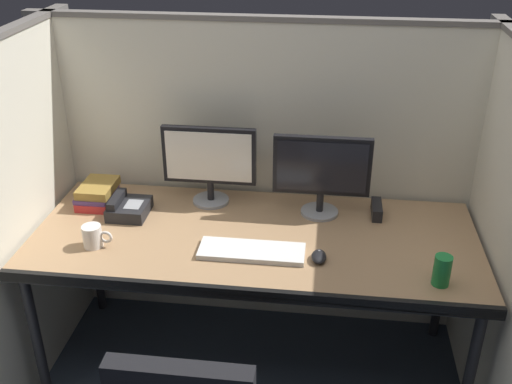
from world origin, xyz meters
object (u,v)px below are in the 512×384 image
object	(u,v)px
red_stapler	(377,209)
book_stack	(98,194)
desk_phone	(128,208)
coffee_mug	(93,236)
monitor_right	(322,171)
soda_can	(442,271)
computer_mouse	(319,257)
monitor_left	(209,160)
keyboard_main	(252,251)
desk	(254,246)

from	to	relation	value
red_stapler	book_stack	world-z (taller)	book_stack
desk_phone	coffee_mug	bearing A→B (deg)	-101.56
coffee_mug	desk_phone	world-z (taller)	coffee_mug
desk_phone	monitor_right	bearing A→B (deg)	7.65
soda_can	red_stapler	bearing A→B (deg)	112.51
red_stapler	coffee_mug	world-z (taller)	coffee_mug
desk_phone	book_stack	bearing A→B (deg)	152.77
monitor_right	computer_mouse	bearing A→B (deg)	-88.67
coffee_mug	monitor_left	bearing A→B (deg)	47.46
book_stack	keyboard_main	bearing A→B (deg)	-23.94
keyboard_main	desk_phone	distance (m)	0.65
desk_phone	keyboard_main	bearing A→B (deg)	-22.95
monitor_left	book_stack	xyz separation A→B (m)	(-0.52, -0.07, -0.17)
desk_phone	monitor_left	bearing A→B (deg)	25.21
monitor_right	keyboard_main	distance (m)	0.50
monitor_right	coffee_mug	bearing A→B (deg)	-156.80
monitor_left	desk_phone	xyz separation A→B (m)	(-0.35, -0.16, -0.18)
monitor_right	soda_can	bearing A→B (deg)	-46.32
soda_can	desk_phone	size ratio (longest dim) A/B	0.64
desk	coffee_mug	xyz separation A→B (m)	(-0.65, -0.16, 0.10)
red_stapler	monitor_left	bearing A→B (deg)	177.68
monitor_left	keyboard_main	bearing A→B (deg)	-59.15
desk_phone	red_stapler	bearing A→B (deg)	6.79
computer_mouse	soda_can	world-z (taller)	soda_can
red_stapler	soda_can	bearing A→B (deg)	-67.49
desk	soda_can	size ratio (longest dim) A/B	15.57
book_stack	soda_can	bearing A→B (deg)	-17.08
desk	soda_can	bearing A→B (deg)	-19.04
monitor_right	keyboard_main	xyz separation A→B (m)	(-0.26, -0.37, -0.20)
monitor_right	soda_can	distance (m)	0.69
coffee_mug	book_stack	bearing A→B (deg)	107.72
monitor_left	red_stapler	distance (m)	0.79
coffee_mug	desk	bearing A→B (deg)	13.89
book_stack	monitor_left	bearing A→B (deg)	8.11
red_stapler	soda_can	size ratio (longest dim) A/B	1.23
soda_can	coffee_mug	size ratio (longest dim) A/B	0.97
computer_mouse	desk_phone	bearing A→B (deg)	162.88
keyboard_main	coffee_mug	size ratio (longest dim) A/B	3.41
keyboard_main	red_stapler	size ratio (longest dim) A/B	2.87
book_stack	desk_phone	world-z (taller)	book_stack
desk	computer_mouse	distance (m)	0.32
red_stapler	soda_can	world-z (taller)	soda_can
monitor_left	desk_phone	bearing A→B (deg)	-154.79
monitor_left	keyboard_main	world-z (taller)	monitor_left
monitor_right	desk_phone	world-z (taller)	monitor_right
soda_can	monitor_right	bearing A→B (deg)	133.68
book_stack	desk_phone	distance (m)	0.20
red_stapler	coffee_mug	distance (m)	1.24
soda_can	desk	bearing A→B (deg)	160.96
monitor_right	soda_can	size ratio (longest dim) A/B	3.52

